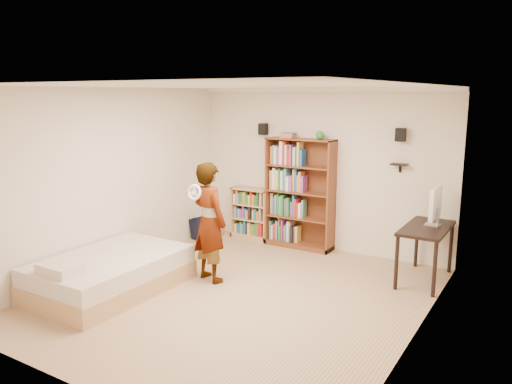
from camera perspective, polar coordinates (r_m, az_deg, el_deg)
ground at (r=6.69m, az=-2.02°, el=-11.75°), size 4.50×5.00×0.01m
room_shell at (r=6.22m, az=-2.13°, el=3.37°), size 4.52×5.02×2.71m
crown_molding at (r=6.17m, az=-2.19°, el=11.76°), size 4.50×5.00×0.06m
speaker_left at (r=8.78m, az=0.83°, el=7.21°), size 0.14×0.12×0.20m
speaker_right at (r=7.84m, az=16.20°, el=6.29°), size 0.14×0.12×0.20m
wall_shelf at (r=7.89m, az=16.04°, el=3.05°), size 0.25×0.16×0.02m
tall_bookshelf at (r=8.49m, az=5.02°, el=-0.20°), size 1.18×0.35×1.88m
low_bookshelf at (r=9.10m, az=-0.59°, el=-2.46°), size 0.74×0.28×0.92m
computer_desk at (r=7.46m, az=18.74°, el=-6.70°), size 0.58×1.16×0.79m
imac at (r=7.37m, az=19.64°, el=-1.54°), size 0.17×0.57×0.56m
daybed at (r=7.03m, az=-16.31°, el=-8.44°), size 1.32×2.04×0.60m
person at (r=7.00m, az=-5.35°, el=-3.44°), size 0.71×0.56×1.69m
wii_wheel at (r=6.65m, az=-7.05°, el=-0.04°), size 0.22×0.08×0.22m
navy_bag at (r=9.13m, az=-6.67°, el=-4.18°), size 0.34×0.27×0.41m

